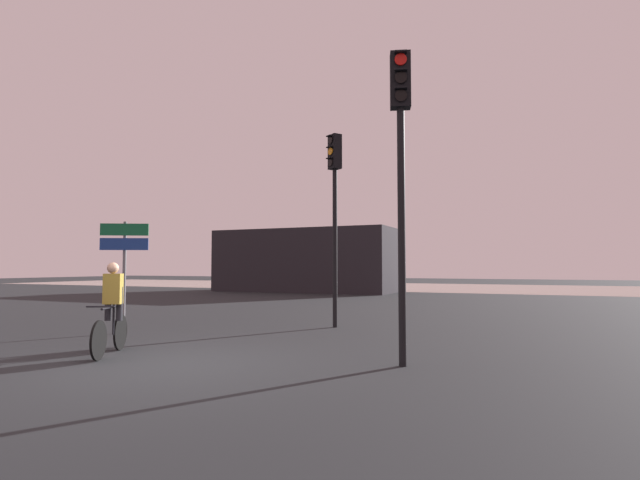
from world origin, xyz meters
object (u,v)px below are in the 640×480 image
(traffic_light_center, at_px, (335,194))
(cyclist, at_px, (112,308))
(direction_sign_post, at_px, (124,256))
(distant_building, at_px, (305,261))
(traffic_light_near_right, at_px, (401,148))

(traffic_light_center, bearing_deg, cyclist, 102.84)
(traffic_light_center, relative_size, cyclist, 3.07)
(cyclist, bearing_deg, direction_sign_post, -75.47)
(distant_building, xyz_separation_m, direction_sign_post, (4.58, -19.17, -0.12))
(distant_building, bearing_deg, traffic_light_near_right, -60.49)
(traffic_light_near_right, relative_size, direction_sign_post, 1.91)
(distant_building, relative_size, traffic_light_center, 2.25)
(traffic_light_center, height_order, traffic_light_near_right, traffic_light_center)
(traffic_light_near_right, height_order, direction_sign_post, traffic_light_near_right)
(cyclist, bearing_deg, traffic_light_center, -139.34)
(distant_building, xyz_separation_m, traffic_light_near_right, (11.48, -20.27, 1.50))
(traffic_light_center, bearing_deg, traffic_light_near_right, 159.16)
(distant_building, distance_m, traffic_light_center, 18.31)
(distant_building, relative_size, direction_sign_post, 4.30)
(direction_sign_post, bearing_deg, traffic_light_near_right, 142.60)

